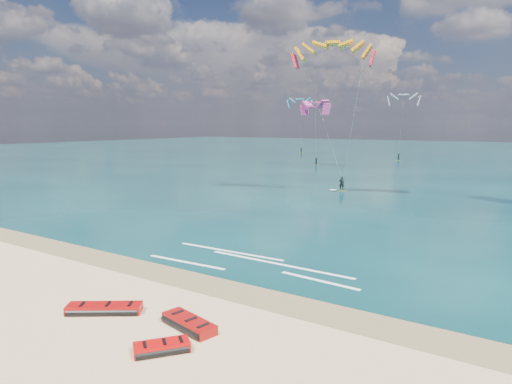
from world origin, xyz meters
TOP-DOWN VIEW (x-y plane):
  - ground at (0.00, 40.00)m, footprint 320.00×320.00m
  - wet_sand_strip at (0.00, 3.00)m, footprint 320.00×2.40m
  - sea at (0.00, 104.00)m, footprint 320.00×200.00m
  - packed_kite_left at (0.01, -2.01)m, footprint 3.34×2.79m
  - packed_kite_mid at (3.91, -1.18)m, footprint 2.92×1.80m
  - packed_kite_right at (4.36, -3.10)m, footprint 2.15×2.31m
  - kitesurfer_main at (-4.56, 32.50)m, footprint 8.33×8.47m
  - shoreline_foam at (1.32, 6.98)m, footprint 12.71×3.62m
  - distant_kites at (-12.03, 77.39)m, footprint 83.45×33.85m

SIDE VIEW (x-z plane):
  - ground at x=0.00m, z-range 0.00..0.00m
  - packed_kite_left at x=0.01m, z-range -0.21..0.21m
  - packed_kite_mid at x=3.91m, z-range -0.22..0.22m
  - packed_kite_right at x=4.36m, z-range -0.20..0.20m
  - wet_sand_strip at x=0.00m, z-range 0.00..0.01m
  - sea at x=0.00m, z-range 0.00..0.04m
  - shoreline_foam at x=1.32m, z-range 0.04..0.05m
  - distant_kites at x=-12.03m, z-range -0.80..13.16m
  - kitesurfer_main at x=-4.56m, z-range 0.26..17.55m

